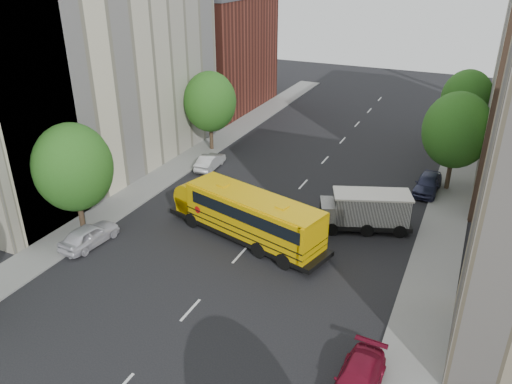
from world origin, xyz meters
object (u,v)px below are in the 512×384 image
Objects in this scene: safari_truck at (364,210)px; street_tree_4 at (457,130)px; parked_car_1 at (210,161)px; street_tree_2 at (210,102)px; street_tree_5 at (467,98)px; parked_car_3 at (357,382)px; parked_car_4 at (428,183)px; parked_car_0 at (89,235)px; school_bus at (244,213)px; street_tree_1 at (73,167)px.

street_tree_4 is at bearing 42.62° from safari_truck.
safari_truck is 1.72× the size of parked_car_1.
parked_car_1 is (2.20, -4.20, -4.17)m from street_tree_2.
street_tree_5 is at bearing 90.00° from street_tree_4.
parked_car_1 is 26.88m from parked_car_3.
safari_truck is 8.77m from parked_car_4.
street_tree_2 reaches higher than parked_car_4.
street_tree_4 is at bearing 0.00° from street_tree_2.
safari_truck is 14.86m from parked_car_3.
parked_car_1 is (0.80, 14.75, -0.08)m from parked_car_0.
street_tree_2 is 31.75m from parked_car_3.
parked_car_4 is (10.27, 12.65, -1.17)m from school_bus.
safari_truck is at bearing 26.58° from street_tree_1.
parked_car_3 is at bearing 170.63° from parked_car_0.
school_bus is at bearing -167.95° from safari_truck.
street_tree_4 is at bearing 43.70° from parked_car_4.
parked_car_3 is at bearing -15.72° from street_tree_1.
safari_truck is (7.02, 4.54, -0.46)m from school_bus.
street_tree_1 is 18.00m from street_tree_2.
parked_car_3 is (3.25, -14.48, -0.82)m from safari_truck.
street_tree_4 is at bearing 89.27° from parked_car_3.
street_tree_4 reaches higher than parked_car_3.
street_tree_4 reaches higher than street_tree_2.
safari_truck is 16.01m from parked_car_1.
parked_car_0 is at bearing -134.36° from parked_car_4.
school_bus is 16.34m from parked_car_4.
street_tree_5 is 22.06m from safari_truck.
parked_car_1 is 0.89× the size of parked_car_4.
parked_car_4 is at bearing -175.68° from parked_car_1.
street_tree_4 is 1.82× the size of parked_car_4.
parked_car_1 is at bearing 135.83° from parked_car_3.
street_tree_1 reaches higher than parked_car_1.
street_tree_5 is 1.09× the size of safari_truck.
street_tree_4 reaches higher than parked_car_1.
street_tree_5 is 1.67× the size of parked_car_3.
street_tree_5 reaches higher than parked_car_4.
parked_car_0 is (-20.60, -30.95, -3.97)m from street_tree_5.
street_tree_1 is at bearing -29.32° from parked_car_0.
parked_car_4 is (20.60, 16.79, -4.19)m from street_tree_1.
parked_car_0 is (1.40, -0.95, -4.22)m from street_tree_1.
street_tree_1 is 1.05× the size of street_tree_5.
street_tree_2 is (0.00, 18.00, -0.12)m from street_tree_1.
safari_truck reaches higher than parked_car_3.
parked_car_0 is 0.96× the size of parked_car_3.
street_tree_4 reaches higher than parked_car_0.
street_tree_2 is 0.62× the size of school_bus.
safari_truck is 18.64m from parked_car_0.
school_bus reaches higher than parked_car_3.
street_tree_5 is 1.88× the size of parked_car_1.
school_bus is at bearing 21.85° from street_tree_1.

